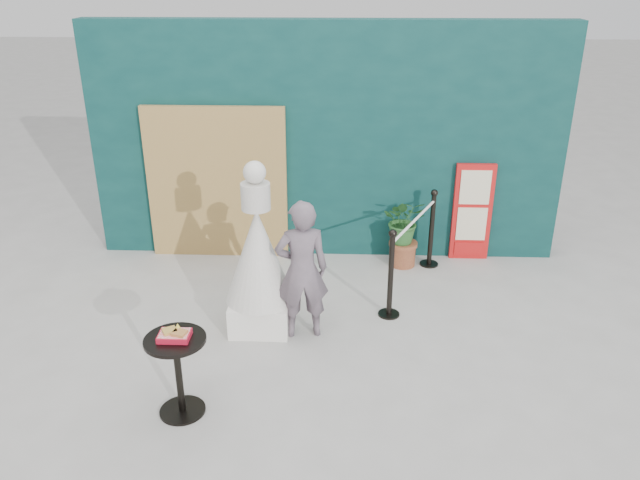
% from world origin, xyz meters
% --- Properties ---
extents(ground, '(60.00, 60.00, 0.00)m').
position_xyz_m(ground, '(0.00, 0.00, 0.00)').
color(ground, '#ADAAA5').
rests_on(ground, ground).
extents(back_wall, '(6.00, 0.30, 3.00)m').
position_xyz_m(back_wall, '(0.00, 3.15, 1.50)').
color(back_wall, '#0A3030').
rests_on(back_wall, ground).
extents(bamboo_fence, '(1.80, 0.08, 2.00)m').
position_xyz_m(bamboo_fence, '(-1.40, 2.94, 1.00)').
color(bamboo_fence, tan).
rests_on(bamboo_fence, ground).
extents(woman, '(0.60, 0.45, 1.50)m').
position_xyz_m(woman, '(-0.18, 1.00, 0.75)').
color(woman, slate).
rests_on(woman, ground).
extents(menu_board, '(0.50, 0.07, 1.30)m').
position_xyz_m(menu_board, '(1.90, 2.95, 0.65)').
color(menu_board, red).
rests_on(menu_board, ground).
extents(statue, '(0.72, 0.72, 1.85)m').
position_xyz_m(statue, '(-0.63, 1.14, 0.76)').
color(statue, white).
rests_on(statue, ground).
extents(cafe_table, '(0.52, 0.52, 0.75)m').
position_xyz_m(cafe_table, '(-1.14, -0.30, 0.50)').
color(cafe_table, black).
rests_on(cafe_table, ground).
extents(food_basket, '(0.26, 0.19, 0.11)m').
position_xyz_m(food_basket, '(-1.14, -0.30, 0.79)').
color(food_basket, red).
rests_on(food_basket, cafe_table).
extents(planter, '(0.54, 0.47, 0.92)m').
position_xyz_m(planter, '(1.01, 2.71, 0.54)').
color(planter, brown).
rests_on(planter, ground).
extents(stanchion_barrier, '(0.84, 1.54, 1.03)m').
position_xyz_m(stanchion_barrier, '(1.06, 2.07, 0.49)').
color(stanchion_barrier, black).
rests_on(stanchion_barrier, ground).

